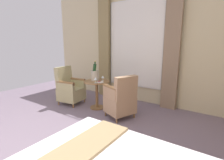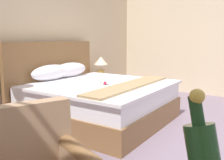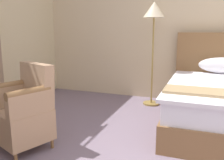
{
  "view_description": "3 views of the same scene",
  "coord_description": "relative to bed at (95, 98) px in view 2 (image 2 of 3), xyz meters",
  "views": [
    {
      "loc": [
        1.01,
        2.14,
        1.58
      ],
      "look_at": [
        -1.02,
        0.74,
        1.04
      ],
      "focal_mm": 28.0,
      "sensor_mm": 36.0,
      "label": 1
    },
    {
      "loc": [
        -2.72,
        -0.67,
        1.27
      ],
      "look_at": [
        -0.87,
        0.57,
        0.91
      ],
      "focal_mm": 40.0,
      "sensor_mm": 36.0,
      "label": 2
    },
    {
      "loc": [
        -0.17,
        -1.78,
        1.3
      ],
      "look_at": [
        -1.09,
        0.68,
        0.76
      ],
      "focal_mm": 40.0,
      "sensor_mm": 36.0,
      "label": 3
    }
  ],
  "objects": [
    {
      "name": "nightstand",
      "position": [
        1.12,
        0.71,
        -0.08
      ],
      "size": [
        0.46,
        0.4,
        0.52
      ],
      "color": "brown",
      "rests_on": "ground"
    },
    {
      "name": "bed",
      "position": [
        0.0,
        0.0,
        0.0
      ],
      "size": [
        1.98,
        2.06,
        1.23
      ],
      "color": "brown",
      "rests_on": "ground"
    },
    {
      "name": "bedside_lamp",
      "position": [
        1.12,
        0.71,
        0.45
      ],
      "size": [
        0.29,
        0.29,
        0.39
      ],
      "color": "tan",
      "rests_on": "nightstand"
    },
    {
      "name": "ground_plane",
      "position": [
        -0.36,
        -1.71,
        -0.34
      ],
      "size": [
        7.88,
        7.88,
        0.0
      ],
      "primitive_type": "plane",
      "color": "slate"
    },
    {
      "name": "wall_headboard_side",
      "position": [
        -0.36,
        1.15,
        1.22
      ],
      "size": [
        6.5,
        0.12,
        3.12
      ],
      "color": "beige",
      "rests_on": "ground"
    }
  ]
}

